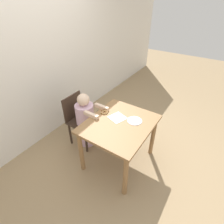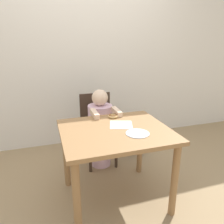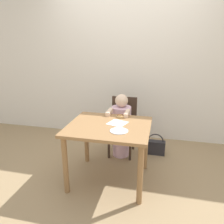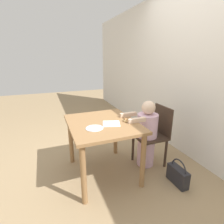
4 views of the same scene
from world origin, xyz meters
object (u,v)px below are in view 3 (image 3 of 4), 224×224
child_figure (121,126)px  donut (120,116)px  chair (123,125)px  handbag (155,147)px

child_figure → donut: child_figure is taller
chair → child_figure: bearing=-90.0°
child_figure → donut: size_ratio=9.41×
donut → child_figure: bearing=98.6°
chair → donut: (0.05, -0.44, 0.30)m
donut → chair: bearing=96.4°
donut → handbag: (0.45, 0.48, -0.62)m
child_figure → donut: 0.43m
handbag → child_figure: bearing=-163.1°
chair → child_figure: 0.12m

